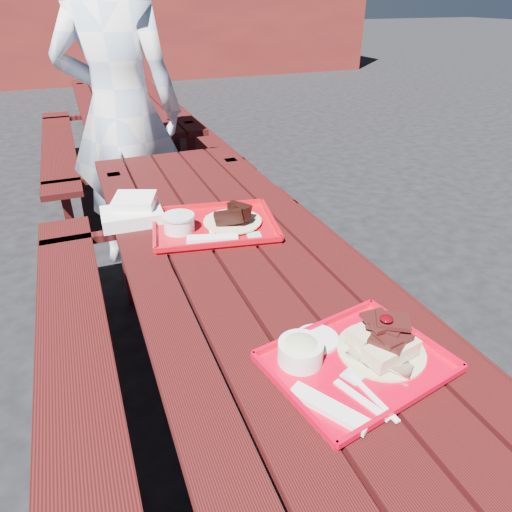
% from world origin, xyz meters
% --- Properties ---
extents(ground, '(60.00, 60.00, 0.00)m').
position_xyz_m(ground, '(0.00, 0.00, 0.00)').
color(ground, black).
rests_on(ground, ground).
extents(picnic_table_near, '(1.41, 2.40, 0.75)m').
position_xyz_m(picnic_table_near, '(-0.00, 0.00, 0.56)').
color(picnic_table_near, '#3F0C0E').
rests_on(picnic_table_near, ground).
extents(picnic_table_far, '(1.41, 2.40, 0.75)m').
position_xyz_m(picnic_table_far, '(-0.00, 2.80, 0.56)').
color(picnic_table_far, '#3F0C0E').
rests_on(picnic_table_far, ground).
extents(near_tray, '(0.44, 0.38, 0.12)m').
position_xyz_m(near_tray, '(0.07, -0.59, 0.78)').
color(near_tray, red).
rests_on(near_tray, picnic_table_near).
extents(far_tray, '(0.50, 0.42, 0.08)m').
position_xyz_m(far_tray, '(-0.03, 0.21, 0.77)').
color(far_tray, '#BF0614').
rests_on(far_tray, picnic_table_near).
extents(white_cloth, '(0.23, 0.20, 0.09)m').
position_xyz_m(white_cloth, '(-0.29, 0.39, 0.79)').
color(white_cloth, white).
rests_on(white_cloth, picnic_table_near).
extents(person, '(0.79, 0.65, 1.86)m').
position_xyz_m(person, '(-0.17, 1.45, 0.93)').
color(person, '#AAC2E1').
rests_on(person, ground).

